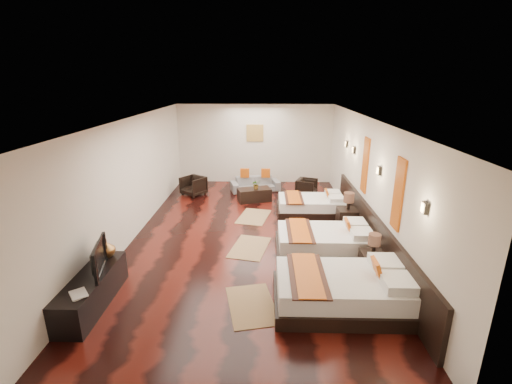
{
  "coord_description": "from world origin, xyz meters",
  "views": [
    {
      "loc": [
        0.37,
        -7.95,
        3.65
      ],
      "look_at": [
        0.16,
        0.04,
        1.1
      ],
      "focal_mm": 25.03,
      "sensor_mm": 36.0,
      "label": 1
    }
  ],
  "objects_px": {
    "armchair_left": "(193,186)",
    "bed_far": "(312,205)",
    "tv": "(94,258)",
    "figurine": "(106,248)",
    "bed_mid": "(325,241)",
    "sofa": "(255,184)",
    "table_plant": "(256,184)",
    "tv_console": "(92,290)",
    "bed_near": "(344,290)",
    "nightstand_b": "(347,217)",
    "armchair_right": "(307,187)",
    "nightstand_a": "(372,261)",
    "book": "(70,297)",
    "coffee_table": "(254,195)"
  },
  "relations": [
    {
      "from": "armchair_left",
      "to": "bed_far",
      "type": "bearing_deg",
      "value": 12.33
    },
    {
      "from": "tv",
      "to": "figurine",
      "type": "distance_m",
      "value": 0.56
    },
    {
      "from": "bed_mid",
      "to": "sofa",
      "type": "relative_size",
      "value": 1.28
    },
    {
      "from": "bed_mid",
      "to": "figurine",
      "type": "distance_m",
      "value": 4.42
    },
    {
      "from": "table_plant",
      "to": "figurine",
      "type": "bearing_deg",
      "value": -118.8
    },
    {
      "from": "tv_console",
      "to": "tv",
      "type": "bearing_deg",
      "value": 69.18
    },
    {
      "from": "bed_near",
      "to": "armchair_left",
      "type": "height_order",
      "value": "bed_near"
    },
    {
      "from": "bed_near",
      "to": "nightstand_b",
      "type": "distance_m",
      "value": 3.29
    },
    {
      "from": "bed_mid",
      "to": "armchair_right",
      "type": "distance_m",
      "value": 3.99
    },
    {
      "from": "figurine",
      "to": "armchair_left",
      "type": "relative_size",
      "value": 0.49
    },
    {
      "from": "tv",
      "to": "armchair_left",
      "type": "xyz_separation_m",
      "value": [
        0.49,
        5.85,
        -0.51
      ]
    },
    {
      "from": "tv",
      "to": "table_plant",
      "type": "distance_m",
      "value": 5.87
    },
    {
      "from": "nightstand_a",
      "to": "sofa",
      "type": "height_order",
      "value": "nightstand_a"
    },
    {
      "from": "figurine",
      "to": "armchair_left",
      "type": "bearing_deg",
      "value": 84.21
    },
    {
      "from": "tv_console",
      "to": "armchair_right",
      "type": "relative_size",
      "value": 2.92
    },
    {
      "from": "nightstand_b",
      "to": "table_plant",
      "type": "distance_m",
      "value": 3.16
    },
    {
      "from": "bed_near",
      "to": "armchair_right",
      "type": "height_order",
      "value": "bed_near"
    },
    {
      "from": "bed_far",
      "to": "nightstand_b",
      "type": "relative_size",
      "value": 1.93
    },
    {
      "from": "bed_far",
      "to": "nightstand_a",
      "type": "height_order",
      "value": "nightstand_a"
    },
    {
      "from": "nightstand_b",
      "to": "table_plant",
      "type": "bearing_deg",
      "value": 137.9
    },
    {
      "from": "tv_console",
      "to": "armchair_right",
      "type": "bearing_deg",
      "value": 54.8
    },
    {
      "from": "bed_far",
      "to": "nightstand_a",
      "type": "xyz_separation_m",
      "value": [
        0.75,
        -3.3,
        0.06
      ]
    },
    {
      "from": "nightstand_b",
      "to": "tv_console",
      "type": "xyz_separation_m",
      "value": [
        -4.95,
        -3.29,
        -0.07
      ]
    },
    {
      "from": "table_plant",
      "to": "book",
      "type": "bearing_deg",
      "value": -113.37
    },
    {
      "from": "nightstand_b",
      "to": "coffee_table",
      "type": "distance_m",
      "value": 3.22
    },
    {
      "from": "figurine",
      "to": "armchair_right",
      "type": "height_order",
      "value": "figurine"
    },
    {
      "from": "book",
      "to": "armchair_left",
      "type": "distance_m",
      "value": 6.62
    },
    {
      "from": "tv",
      "to": "book",
      "type": "relative_size",
      "value": 3.02
    },
    {
      "from": "nightstand_a",
      "to": "bed_far",
      "type": "bearing_deg",
      "value": 102.83
    },
    {
      "from": "figurine",
      "to": "table_plant",
      "type": "relative_size",
      "value": 1.15
    },
    {
      "from": "sofa",
      "to": "armchair_left",
      "type": "bearing_deg",
      "value": 178.75
    },
    {
      "from": "sofa",
      "to": "coffee_table",
      "type": "distance_m",
      "value": 1.05
    },
    {
      "from": "figurine",
      "to": "table_plant",
      "type": "bearing_deg",
      "value": 61.2
    },
    {
      "from": "nightstand_b",
      "to": "tv",
      "type": "height_order",
      "value": "tv"
    },
    {
      "from": "book",
      "to": "armchair_left",
      "type": "xyz_separation_m",
      "value": [
        0.54,
        6.59,
        -0.26
      ]
    },
    {
      "from": "armchair_left",
      "to": "figurine",
      "type": "bearing_deg",
      "value": -59.92
    },
    {
      "from": "figurine",
      "to": "nightstand_a",
      "type": "bearing_deg",
      "value": 4.72
    },
    {
      "from": "tv",
      "to": "sofa",
      "type": "distance_m",
      "value": 6.84
    },
    {
      "from": "book",
      "to": "coffee_table",
      "type": "relative_size",
      "value": 0.3
    },
    {
      "from": "bed_mid",
      "to": "nightstand_a",
      "type": "height_order",
      "value": "nightstand_a"
    },
    {
      "from": "nightstand_a",
      "to": "book",
      "type": "xyz_separation_m",
      "value": [
        -4.95,
        -1.7,
        0.26
      ]
    },
    {
      "from": "bed_mid",
      "to": "bed_near",
      "type": "bearing_deg",
      "value": -89.93
    },
    {
      "from": "book",
      "to": "figurine",
      "type": "xyz_separation_m",
      "value": [
        0.0,
        1.29,
        0.15
      ]
    },
    {
      "from": "bed_near",
      "to": "figurine",
      "type": "bearing_deg",
      "value": 172.04
    },
    {
      "from": "figurine",
      "to": "book",
      "type": "bearing_deg",
      "value": -90.0
    },
    {
      "from": "nightstand_b",
      "to": "table_plant",
      "type": "height_order",
      "value": "nightstand_b"
    },
    {
      "from": "nightstand_a",
      "to": "tv_console",
      "type": "height_order",
      "value": "nightstand_a"
    },
    {
      "from": "armchair_right",
      "to": "coffee_table",
      "type": "relative_size",
      "value": 0.62
    },
    {
      "from": "bed_far",
      "to": "table_plant",
      "type": "height_order",
      "value": "bed_far"
    },
    {
      "from": "tv",
      "to": "coffee_table",
      "type": "distance_m",
      "value": 5.89
    }
  ]
}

